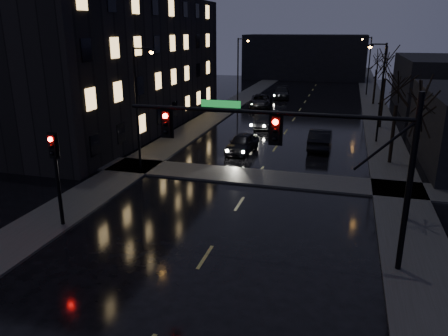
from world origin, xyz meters
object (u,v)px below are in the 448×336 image
Objects in this scene: oncoming_car_c at (261,101)px; oncoming_car_d at (281,92)px; oncoming_car_b at (262,120)px; oncoming_car_a at (242,143)px; lead_car at (320,139)px.

oncoming_car_c reaches higher than oncoming_car_d.
oncoming_car_c is at bearing 94.06° from oncoming_car_b.
oncoming_car_c is 1.05× the size of oncoming_car_d.
oncoming_car_a is 28.18m from oncoming_car_d.
oncoming_car_d is at bearing 85.31° from oncoming_car_b.
lead_car is (6.87, -25.39, 0.03)m from oncoming_car_d.
oncoming_car_a is 0.89× the size of lead_car.
oncoming_car_a is 20.38m from oncoming_car_c.
oncoming_car_b is at bearing -94.66° from oncoming_car_d.
oncoming_car_d is at bearing -74.68° from lead_car.
oncoming_car_a is 9.08m from oncoming_car_b.
lead_car reaches higher than oncoming_car_d.
oncoming_car_b is 0.79× the size of oncoming_car_d.
oncoming_car_a is at bearing -95.24° from oncoming_car_d.
oncoming_car_b is (-0.20, 9.07, -0.04)m from oncoming_car_a.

